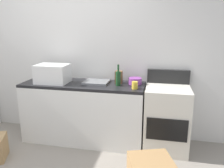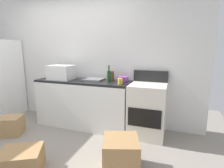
{
  "view_description": "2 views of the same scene",
  "coord_description": "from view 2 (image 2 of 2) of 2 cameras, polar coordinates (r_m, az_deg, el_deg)",
  "views": [
    {
      "loc": [
        1.38,
        -1.86,
        1.7
      ],
      "look_at": [
        0.78,
        0.97,
        0.97
      ],
      "focal_mm": 36.25,
      "sensor_mm": 36.0,
      "label": 1
    },
    {
      "loc": [
        1.92,
        -1.72,
        1.48
      ],
      "look_at": [
        0.94,
        1.04,
        0.9
      ],
      "focal_mm": 28.41,
      "sensor_mm": 36.0,
      "label": 2
    }
  ],
  "objects": [
    {
      "name": "cardboard_box_small",
      "position": [
        2.57,
        -27.22,
        -21.29
      ],
      "size": [
        0.61,
        0.57,
        0.29
      ],
      "primitive_type": "cube",
      "rotation": [
        0.0,
        0.0,
        0.51
      ],
      "color": "#A37A4C",
      "rests_on": "ground_plane"
    },
    {
      "name": "ground_plane",
      "position": [
        2.97,
        -26.1,
        -19.8
      ],
      "size": [
        6.0,
        6.0,
        0.0
      ],
      "primitive_type": "plane",
      "color": "gray"
    },
    {
      "name": "cardboard_box_medium",
      "position": [
        2.35,
        2.83,
        -21.67
      ],
      "size": [
        0.55,
        0.56,
        0.41
      ],
      "primitive_type": "cube",
      "rotation": [
        0.0,
        0.0,
        0.32
      ],
      "color": "#A37A4C",
      "rests_on": "ground_plane"
    },
    {
      "name": "knife_block",
      "position": [
        3.27,
        -0.42,
        2.64
      ],
      "size": [
        0.1,
        0.1,
        0.18
      ],
      "primitive_type": "cube",
      "color": "brown",
      "rests_on": "kitchen_counter"
    },
    {
      "name": "kitchen_counter",
      "position": [
        3.5,
        -9.01,
        -6.02
      ],
      "size": [
        1.8,
        0.6,
        0.9
      ],
      "color": "white",
      "rests_on": "ground_plane"
    },
    {
      "name": "mixing_bowl",
      "position": [
        3.2,
        3.61,
        1.62
      ],
      "size": [
        0.19,
        0.19,
        0.09
      ],
      "primitive_type": "cylinder",
      "color": "purple",
      "rests_on": "kitchen_counter"
    },
    {
      "name": "coffee_mug",
      "position": [
        2.94,
        2.65,
        0.87
      ],
      "size": [
        0.08,
        0.08,
        0.1
      ],
      "primitive_type": "cylinder",
      "color": "gold",
      "rests_on": "kitchen_counter"
    },
    {
      "name": "cardboard_box_large",
      "position": [
        3.64,
        -29.79,
        -11.54
      ],
      "size": [
        0.46,
        0.44,
        0.32
      ],
      "primitive_type": "cube",
      "rotation": [
        0.0,
        0.0,
        0.41
      ],
      "color": "tan",
      "rests_on": "ground_plane"
    },
    {
      "name": "wall_back",
      "position": [
        3.8,
        -10.87,
        8.33
      ],
      "size": [
        5.0,
        0.1,
        2.6
      ],
      "primitive_type": "cube",
      "color": "silver",
      "rests_on": "ground_plane"
    },
    {
      "name": "sink_basin",
      "position": [
        3.35,
        -5.98,
        1.48
      ],
      "size": [
        0.36,
        0.32,
        0.03
      ],
      "primitive_type": "cube",
      "color": "slate",
      "rests_on": "kitchen_counter"
    },
    {
      "name": "refrigerator",
      "position": [
        4.71,
        -31.98,
        1.64
      ],
      "size": [
        0.68,
        0.66,
        1.67
      ],
      "primitive_type": "cube",
      "color": "white",
      "rests_on": "ground_plane"
    },
    {
      "name": "stove_oven",
      "position": [
        3.12,
        11.3,
        -7.91
      ],
      "size": [
        0.6,
        0.61,
        1.1
      ],
      "color": "silver",
      "rests_on": "ground_plane"
    },
    {
      "name": "microwave",
      "position": [
        3.56,
        -16.05,
        3.63
      ],
      "size": [
        0.46,
        0.34,
        0.27
      ],
      "primitive_type": "cube",
      "color": "white",
      "rests_on": "kitchen_counter"
    },
    {
      "name": "wine_bottle",
      "position": [
        3.13,
        -1.01,
        2.61
      ],
      "size": [
        0.07,
        0.07,
        0.3
      ],
      "color": "#193F1E",
      "rests_on": "kitchen_counter"
    }
  ]
}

